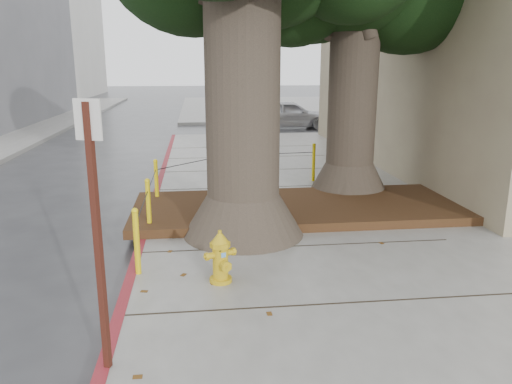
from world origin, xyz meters
TOP-DOWN VIEW (x-y plane):
  - ground at (0.00, 0.00)m, footprint 140.00×140.00m
  - sidewalk_far at (6.00, 30.00)m, footprint 16.00×20.00m
  - curb_red at (-2.00, 2.50)m, footprint 0.14×26.00m
  - planter_bed at (0.90, 3.90)m, footprint 6.40×2.60m
  - building_far_white at (-17.00, 45.00)m, footprint 12.00×18.00m
  - building_side_white at (16.00, 26.00)m, footprint 10.00×10.00m
  - building_side_grey at (22.00, 32.00)m, footprint 12.00×14.00m
  - bollard_ring at (-0.87, 4.38)m, footprint 3.79×5.39m
  - fire_hydrant at (-0.78, 0.80)m, footprint 0.39×0.39m
  - signpost at (-1.95, -1.01)m, footprint 0.24×0.11m
  - car_silver at (3.32, 18.14)m, footprint 4.01×1.70m
  - car_red at (8.41, 18.90)m, footprint 3.94×1.82m

SIDE VIEW (x-z plane):
  - ground at x=0.00m, z-range 0.00..0.00m
  - sidewalk_far at x=6.00m, z-range 0.00..0.15m
  - curb_red at x=-2.00m, z-range -0.01..0.15m
  - planter_bed at x=0.90m, z-range 0.15..0.31m
  - fire_hydrant at x=-0.78m, z-range 0.14..0.86m
  - car_red at x=8.41m, z-range 0.00..1.25m
  - bollard_ring at x=-0.87m, z-range 0.19..1.14m
  - car_silver at x=3.32m, z-range 0.00..1.35m
  - signpost at x=-1.95m, z-range 0.32..2.84m
  - building_side_white at x=16.00m, z-range 0.00..9.00m
  - building_side_grey at x=22.00m, z-range 0.00..12.00m
  - building_far_white at x=-17.00m, z-range 0.00..15.00m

